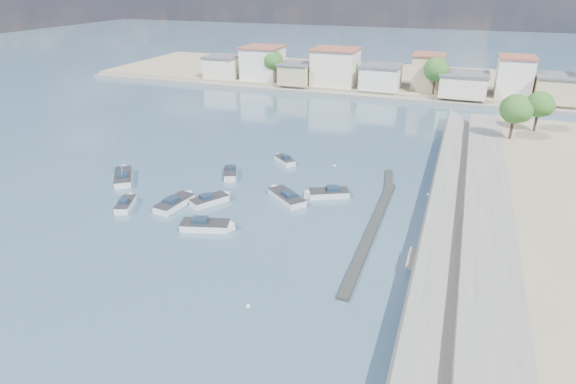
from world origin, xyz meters
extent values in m
plane|color=#344D69|center=(0.00, 40.00, 0.00)|extent=(400.00, 400.00, 0.00)
cube|color=slate|center=(18.50, 13.00, 0.90)|extent=(5.00, 90.00, 1.80)
cube|color=slate|center=(14.15, 13.00, 0.90)|extent=(4.17, 90.00, 2.86)
cube|color=slate|center=(14.00, 4.00, 0.40)|extent=(5.31, 3.50, 1.94)
cube|color=black|center=(7.00, 10.00, 0.17)|extent=(1.00, 26.00, 0.35)
cube|color=black|center=(6.50, 24.00, 0.15)|extent=(2.00, 8.05, 0.30)
cube|color=gray|center=(0.00, 92.00, 0.70)|extent=(160.00, 40.00, 1.40)
cube|color=slate|center=(0.00, 71.00, 0.40)|extent=(160.00, 2.50, 0.80)
cube|color=beige|center=(-44.00, 76.00, 3.90)|extent=(8.00, 8.00, 5.00)
cube|color=#595960|center=(-44.00, 76.00, 6.58)|extent=(8.48, 8.48, 0.35)
cube|color=silver|center=(-34.00, 78.00, 5.15)|extent=(9.00, 9.00, 7.50)
cube|color=#99513D|center=(-34.00, 78.00, 9.08)|extent=(9.54, 9.54, 0.35)
cube|color=tan|center=(-24.00, 75.00, 3.65)|extent=(7.00, 8.00, 4.50)
cube|color=#595960|center=(-24.00, 75.00, 6.08)|extent=(7.42, 8.48, 0.35)
cube|color=beige|center=(-15.00, 77.00, 5.40)|extent=(10.00, 9.00, 8.00)
cube|color=#99513D|center=(-15.00, 77.00, 9.58)|extent=(10.60, 9.54, 0.35)
cube|color=silver|center=(-4.00, 76.00, 3.90)|extent=(8.50, 8.50, 5.00)
cube|color=#595960|center=(-4.00, 76.00, 6.58)|extent=(9.01, 9.01, 0.35)
cube|color=tan|center=(6.00, 79.00, 5.15)|extent=(6.50, 7.50, 7.50)
cube|color=#99513D|center=(6.00, 79.00, 9.08)|extent=(6.89, 7.95, 0.35)
cube|color=beige|center=(14.00, 75.00, 3.65)|extent=(9.50, 9.00, 4.50)
cube|color=#595960|center=(14.00, 75.00, 6.08)|extent=(10.07, 9.54, 0.35)
cube|color=silver|center=(24.00, 78.00, 5.40)|extent=(7.00, 8.00, 8.00)
cube|color=#99513D|center=(24.00, 78.00, 9.58)|extent=(7.42, 8.48, 0.35)
cube|color=tan|center=(32.00, 76.00, 3.90)|extent=(8.00, 9.00, 5.00)
cube|color=#595960|center=(32.00, 76.00, 6.58)|extent=(8.48, 9.54, 0.35)
cylinder|color=#38281E|center=(-30.00, 75.00, 3.09)|extent=(0.44, 0.44, 3.38)
sphere|color=#24521B|center=(-30.00, 75.00, 6.43)|extent=(4.80, 4.80, 4.80)
sphere|color=#24521B|center=(-29.10, 74.40, 6.20)|extent=(3.60, 3.60, 3.60)
sphere|color=#24521B|center=(-30.75, 75.45, 6.58)|extent=(3.30, 3.30, 3.30)
cylinder|color=#38281E|center=(-12.00, 78.00, 2.86)|extent=(0.44, 0.44, 2.93)
sphere|color=#24521B|center=(-12.00, 78.00, 5.75)|extent=(4.16, 4.16, 4.16)
sphere|color=#24521B|center=(-11.22, 77.48, 5.56)|extent=(3.12, 3.12, 3.12)
sphere|color=#24521B|center=(-12.65, 78.39, 5.88)|extent=(2.86, 2.86, 2.86)
cylinder|color=#38281E|center=(8.00, 74.00, 3.20)|extent=(0.44, 0.44, 3.60)
sphere|color=#24521B|center=(8.00, 74.00, 6.76)|extent=(5.12, 5.12, 5.12)
sphere|color=#24521B|center=(8.96, 73.36, 6.52)|extent=(3.84, 3.84, 3.84)
sphere|color=#24521B|center=(7.20, 74.48, 6.92)|extent=(3.52, 3.52, 3.52)
cylinder|color=#38281E|center=(24.00, 77.00, 2.97)|extent=(0.44, 0.44, 3.15)
sphere|color=#24521B|center=(24.00, 77.00, 6.09)|extent=(4.48, 4.48, 4.48)
sphere|color=#24521B|center=(24.84, 76.44, 5.88)|extent=(3.36, 3.36, 3.36)
sphere|color=#24521B|center=(23.30, 77.42, 6.23)|extent=(3.08, 3.08, 3.08)
cylinder|color=#38281E|center=(22.00, 44.00, 3.38)|extent=(0.44, 0.44, 3.15)
sphere|color=#24521B|center=(22.00, 44.00, 6.49)|extent=(4.48, 4.48, 4.48)
sphere|color=#24521B|center=(22.84, 43.44, 6.28)|extent=(3.36, 3.36, 3.36)
sphere|color=#24521B|center=(21.30, 44.42, 6.63)|extent=(3.08, 3.08, 3.08)
cylinder|color=#38281E|center=(26.00, 50.00, 3.26)|extent=(0.44, 0.44, 2.93)
sphere|color=#24521B|center=(26.00, 50.00, 6.15)|extent=(4.16, 4.16, 4.16)
sphere|color=#24521B|center=(26.78, 49.48, 5.96)|extent=(3.12, 3.12, 3.12)
sphere|color=#24521B|center=(25.35, 50.39, 6.29)|extent=(2.86, 2.86, 2.86)
cube|color=silver|center=(-21.40, 5.78, 0.30)|extent=(2.91, 4.29, 1.00)
cube|color=silver|center=(-22.02, 7.38, 0.30)|extent=(1.46, 1.46, 1.00)
cube|color=#262628|center=(-21.40, 5.78, 0.80)|extent=(2.94, 4.30, 0.08)
cube|color=#1B2A3D|center=(-21.25, 5.41, 1.04)|extent=(1.34, 1.47, 0.48)
cube|color=silver|center=(-12.65, 10.16, 0.30)|extent=(3.91, 4.75, 1.00)
cube|color=silver|center=(-11.64, 11.78, 0.30)|extent=(1.53, 1.53, 1.00)
cube|color=#262628|center=(-12.65, 10.16, 0.80)|extent=(3.94, 4.76, 0.08)
cube|color=#1B2A3D|center=(-12.89, 9.78, 1.04)|extent=(1.66, 1.73, 0.48)
cube|color=silver|center=(-4.27, 14.17, 0.30)|extent=(5.74, 5.22, 1.00)
cube|color=silver|center=(-6.16, 15.71, 0.30)|extent=(1.67, 1.67, 1.00)
cube|color=#262628|center=(-4.27, 14.17, 0.80)|extent=(5.77, 5.25, 0.08)
cube|color=#1B2A3D|center=(-3.83, 13.82, 1.04)|extent=(2.15, 2.10, 0.48)
cube|color=silver|center=(0.22, 17.06, 0.30)|extent=(5.22, 3.90, 1.00)
cube|color=silver|center=(-1.64, 16.16, 0.30)|extent=(1.78, 1.78, 1.00)
cube|color=#262628|center=(0.22, 17.06, 0.80)|extent=(5.24, 3.93, 0.08)
cube|color=#1B2A3D|center=(0.65, 17.27, 1.04)|extent=(1.84, 1.74, 0.48)
cube|color=silver|center=(-16.16, 8.05, 0.30)|extent=(2.75, 5.48, 1.00)
cube|color=silver|center=(-15.87, 10.28, 0.30)|extent=(2.06, 2.06, 1.00)
cube|color=#262628|center=(-16.16, 8.05, 0.80)|extent=(2.79, 5.49, 0.08)
cube|color=#1B2A3D|center=(-16.23, 7.53, 1.04)|extent=(1.49, 1.73, 0.48)
cube|color=silver|center=(-8.94, 26.12, 0.30)|extent=(3.90, 3.67, 1.00)
cube|color=silver|center=(-10.18, 27.19, 0.30)|extent=(1.16, 1.16, 1.00)
cube|color=#262628|center=(-8.94, 26.12, 0.80)|extent=(3.92, 3.69, 0.08)
cube|color=#1B2A3D|center=(-8.65, 25.87, 1.04)|extent=(1.49, 1.47, 0.48)
cube|color=silver|center=(-14.19, 18.89, 0.30)|extent=(3.23, 4.45, 1.00)
cube|color=silver|center=(-13.41, 17.26, 0.30)|extent=(1.42, 1.42, 1.00)
cube|color=#262628|center=(-14.19, 18.89, 0.80)|extent=(3.26, 4.46, 0.08)
cube|color=#1B2A3D|center=(-14.37, 19.27, 1.04)|extent=(1.42, 1.55, 0.48)
cube|color=silver|center=(-9.99, 4.36, 0.30)|extent=(5.55, 3.37, 1.00)
cube|color=silver|center=(-7.85, 4.97, 0.30)|extent=(1.96, 1.96, 1.00)
cube|color=#262628|center=(-9.99, 4.36, 0.80)|extent=(5.56, 3.41, 0.08)
cube|color=#1B2A3D|center=(-10.49, 4.21, 1.04)|extent=(1.84, 1.64, 0.48)
cube|color=silver|center=(-27.07, 12.81, 0.30)|extent=(5.33, 6.32, 1.00)
cube|color=silver|center=(-28.67, 15.05, 0.30)|extent=(1.70, 1.70, 1.00)
cube|color=#262628|center=(-27.07, 12.81, 0.80)|extent=(5.37, 6.34, 0.08)
cube|color=#1B2A3D|center=(-26.71, 12.30, 1.04)|extent=(2.15, 2.28, 0.48)
cylinder|color=silver|center=(-27.07, 12.81, 4.80)|extent=(0.12, 0.12, 8.00)
cylinder|color=silver|center=(-26.38, 11.83, 1.50)|extent=(1.46, 2.00, 0.08)
sphere|color=silver|center=(13.00, 4.03, 0.05)|extent=(0.38, 0.38, 0.38)
sphere|color=silver|center=(12.24, 17.06, 0.05)|extent=(0.38, 0.38, 0.38)
sphere|color=silver|center=(-0.11, -6.39, 0.05)|extent=(0.38, 0.38, 0.38)
sphere|color=silver|center=(11.78, 21.68, 0.05)|extent=(0.38, 0.38, 0.38)
sphere|color=silver|center=(-1.80, 27.49, 0.05)|extent=(0.38, 0.38, 0.38)
sphere|color=silver|center=(12.95, 32.31, 0.05)|extent=(0.38, 0.38, 0.38)
camera|label=1|loc=(13.99, -35.60, 24.83)|focal=30.00mm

